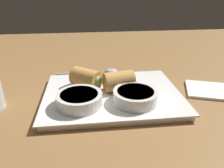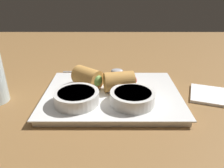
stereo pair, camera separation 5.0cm
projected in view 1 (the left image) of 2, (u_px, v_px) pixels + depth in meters
The scene contains 8 objects.
table_surface at pixel (106, 102), 48.62cm from camera, with size 180.00×140.00×2.00cm.
serving_plate at pixel (112, 94), 48.42cm from camera, with size 29.31×22.22×1.50cm.
roll_front_left at pixel (121, 81), 47.76cm from camera, with size 7.48×5.42×4.35cm.
roll_front_right at pixel (88, 79), 48.88cm from camera, with size 7.73×7.41×4.35cm.
dipping_bowl_near at pixel (135, 96), 43.24cm from camera, with size 8.91×8.91×2.49cm.
dipping_bowl_far at pixel (79, 99), 42.12cm from camera, with size 8.91×8.91×2.49cm.
spoon at pixel (104, 71), 61.34cm from camera, with size 16.93×2.63×1.18cm.
napkin at pixel (210, 90), 51.10cm from camera, with size 12.88×11.91×0.60cm.
Camera 1 is at (3.52, 42.13, 25.40)cm, focal length 35.00 mm.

